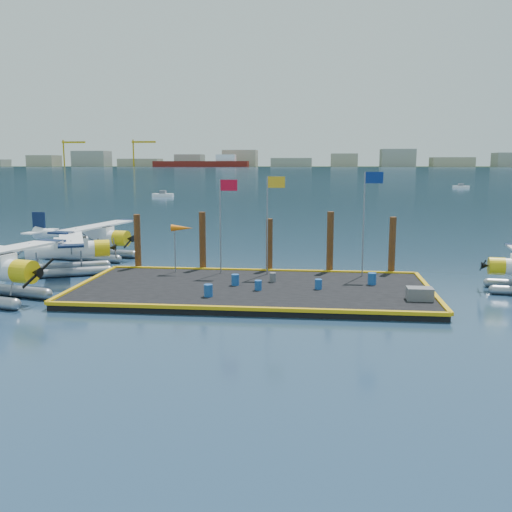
{
  "coord_description": "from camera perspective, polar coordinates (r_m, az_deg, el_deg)",
  "views": [
    {
      "loc": [
        3.64,
        -31.88,
        7.49
      ],
      "look_at": [
        -0.02,
        2.0,
        1.86
      ],
      "focal_mm": 40.0,
      "sensor_mm": 36.0,
      "label": 1
    }
  ],
  "objects": [
    {
      "name": "flagpole_red",
      "position": [
        36.3,
        -3.27,
        4.48
      ],
      "size": [
        1.14,
        0.08,
        6.0
      ],
      "color": "gray",
      "rests_on": "dock"
    },
    {
      "name": "dock",
      "position": [
        32.9,
        -0.34,
        -3.42
      ],
      "size": [
        20.0,
        10.0,
        0.4
      ],
      "primitive_type": "cube",
      "color": "black",
      "rests_on": "ground"
    },
    {
      "name": "piling_0",
      "position": [
        39.59,
        -11.76,
        1.21
      ],
      "size": [
        0.44,
        0.44,
        4.0
      ],
      "primitive_type": "cylinder",
      "color": "#431F13",
      "rests_on": "ground"
    },
    {
      "name": "piling_3",
      "position": [
        37.67,
        7.42,
        1.15
      ],
      "size": [
        0.44,
        0.44,
        4.3
      ],
      "primitive_type": "cylinder",
      "color": "#431F13",
      "rests_on": "ground"
    },
    {
      "name": "far_backdrop",
      "position": [
        1785.1,
        13.96,
        9.17
      ],
      "size": [
        3050.0,
        2050.0,
        810.0
      ],
      "color": "black",
      "rests_on": "ground"
    },
    {
      "name": "windsock",
      "position": [
        36.96,
        -7.44,
        2.68
      ],
      "size": [
        1.4,
        0.44,
        3.12
      ],
      "color": "gray",
      "rests_on": "dock"
    },
    {
      "name": "drum_0",
      "position": [
        33.2,
        -2.09,
        -2.39
      ],
      "size": [
        0.45,
        0.45,
        0.64
      ],
      "primitive_type": "cylinder",
      "color": "#1B4D97",
      "rests_on": "dock"
    },
    {
      "name": "drum_5",
      "position": [
        34.12,
        1.69,
        -2.14
      ],
      "size": [
        0.39,
        0.39,
        0.55
      ],
      "primitive_type": "cylinder",
      "color": "#5E5E63",
      "rests_on": "dock"
    },
    {
      "name": "drum_1",
      "position": [
        31.91,
        0.22,
        -2.94
      ],
      "size": [
        0.39,
        0.39,
        0.56
      ],
      "primitive_type": "cylinder",
      "color": "#1B4D97",
      "rests_on": "dock"
    },
    {
      "name": "piling_1",
      "position": [
        38.43,
        -5.36,
        1.28
      ],
      "size": [
        0.44,
        0.44,
        4.2
      ],
      "primitive_type": "cylinder",
      "color": "#431F13",
      "rests_on": "ground"
    },
    {
      "name": "crate",
      "position": [
        30.83,
        16.05,
        -3.65
      ],
      "size": [
        1.32,
        0.88,
        0.66
      ],
      "primitive_type": "cube",
      "color": "#5E5E63",
      "rests_on": "dock"
    },
    {
      "name": "seaplane_b",
      "position": [
        40.5,
        -18.52,
        0.36
      ],
      "size": [
        8.84,
        9.28,
        3.4
      ],
      "rotation": [
        0.0,
        0.0,
        -1.15
      ],
      "color": "gray",
      "rests_on": "ground"
    },
    {
      "name": "piling_4",
      "position": [
        37.99,
        13.45,
        0.81
      ],
      "size": [
        0.44,
        0.44,
        4.0
      ],
      "primitive_type": "cylinder",
      "color": "#431F13",
      "rests_on": "ground"
    },
    {
      "name": "drum_3",
      "position": [
        30.5,
        -4.79,
        -3.46
      ],
      "size": [
        0.47,
        0.47,
        0.66
      ],
      "primitive_type": "cylinder",
      "color": "#1B4D97",
      "rests_on": "dock"
    },
    {
      "name": "ground",
      "position": [
        32.95,
        -0.34,
        -3.76
      ],
      "size": [
        4000.0,
        4000.0,
        0.0
      ],
      "primitive_type": "plane",
      "color": "#18324A",
      "rests_on": "ground"
    },
    {
      "name": "flagpole_yellow",
      "position": [
        35.92,
        1.46,
        4.62
      ],
      "size": [
        1.14,
        0.08,
        6.2
      ],
      "color": "gray",
      "rests_on": "dock"
    },
    {
      "name": "piling_2",
      "position": [
        37.83,
        1.34,
        0.88
      ],
      "size": [
        0.44,
        0.44,
        3.8
      ],
      "primitive_type": "cylinder",
      "color": "#431F13",
      "rests_on": "ground"
    },
    {
      "name": "dock_bumpers",
      "position": [
        32.84,
        -0.34,
        -2.93
      ],
      "size": [
        20.25,
        10.25,
        0.18
      ],
      "primitive_type": null,
      "color": "gold",
      "rests_on": "dock"
    },
    {
      "name": "seaplane_c",
      "position": [
        46.16,
        -15.96,
        1.62
      ],
      "size": [
        9.19,
        10.0,
        3.54
      ],
      "rotation": [
        0.0,
        0.0,
        -1.78
      ],
      "color": "gray",
      "rests_on": "ground"
    },
    {
      "name": "drum_2",
      "position": [
        32.37,
        6.26,
        -2.82
      ],
      "size": [
        0.4,
        0.4,
        0.56
      ],
      "primitive_type": "cylinder",
      "color": "#1B4D97",
      "rests_on": "dock"
    },
    {
      "name": "drum_4",
      "position": [
        34.03,
        11.53,
        -2.24
      ],
      "size": [
        0.49,
        0.49,
        0.69
      ],
      "primitive_type": "cylinder",
      "color": "#1B4D97",
      "rests_on": "dock"
    },
    {
      "name": "flagpole_blue",
      "position": [
        35.92,
        11.07,
        4.73
      ],
      "size": [
        1.14,
        0.08,
        6.5
      ],
      "color": "gray",
      "rests_on": "dock"
    }
  ]
}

